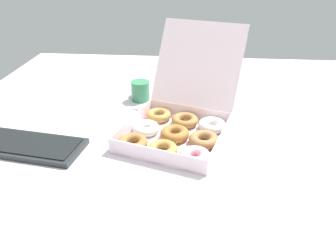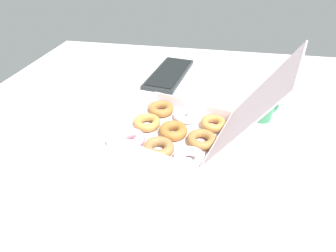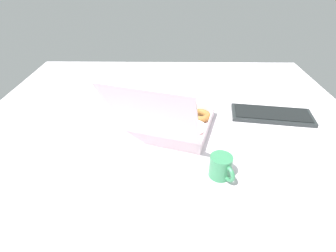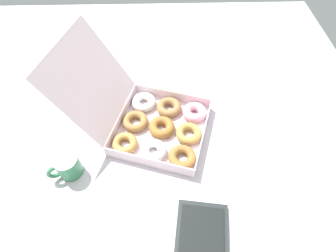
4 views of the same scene
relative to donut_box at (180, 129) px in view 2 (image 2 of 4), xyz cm
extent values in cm
cube|color=silver|center=(1.01, 1.42, -4.77)|extent=(180.00, 180.00, 2.00)
cube|color=white|center=(-1.04, -2.31, -3.57)|extent=(39.96, 39.96, 0.40)
cube|color=white|center=(-16.14, 2.33, -0.88)|extent=(9.77, 30.69, 4.98)
cube|color=white|center=(14.05, -6.94, -0.88)|extent=(9.77, 30.69, 4.98)
cube|color=white|center=(-5.68, -17.40, -0.88)|extent=(29.92, 9.53, 4.98)
cube|color=white|center=(3.59, 12.79, -0.88)|extent=(29.92, 9.53, 4.98)
cube|color=white|center=(6.02, 20.70, 15.41)|extent=(35.42, 25.17, 27.79)
torus|color=olive|center=(-14.03, -9.29, -1.77)|extent=(12.75, 12.75, 3.04)
torus|color=#A9803E|center=(-4.14, -12.32, -1.77)|extent=(13.46, 13.46, 2.92)
torus|color=#E7A1B0|center=(5.94, -15.35, -1.77)|extent=(11.49, 11.49, 3.44)
torus|color=white|center=(-11.13, 0.60, -1.77)|extent=(12.71, 12.71, 3.17)
torus|color=#95612A|center=(-1.00, -2.41, -1.77)|extent=(13.96, 13.96, 3.40)
torus|color=olive|center=(8.71, -5.41, -1.77)|extent=(13.34, 13.34, 3.17)
torus|color=#AA793B|center=(-7.88, 10.87, -1.77)|extent=(13.11, 13.11, 2.89)
torus|color=olive|center=(2.04, 7.58, -1.77)|extent=(12.70, 12.70, 2.94)
torus|color=silver|center=(11.72, 4.62, -1.77)|extent=(12.14, 12.14, 3.18)
cube|color=#222728|center=(-48.50, -12.20, -2.87)|extent=(39.14, 20.33, 1.80)
cube|color=black|center=(-48.50, -12.20, -1.77)|extent=(35.83, 17.50, 0.40)
cylinder|color=#347B50|center=(-17.44, 28.38, 0.36)|extent=(7.77, 7.77, 8.25)
torus|color=#347B50|center=(-19.48, 32.02, 0.36)|extent=(4.16, 5.94, 6.02)
cylinder|color=black|center=(-17.44, 28.38, 3.00)|extent=(6.84, 6.84, 0.50)
camera|label=1|loc=(4.80, -97.33, 53.75)|focal=35.00mm
camera|label=2|loc=(69.78, 8.78, 51.81)|focal=28.00mm
camera|label=3|loc=(-0.40, 96.38, 60.80)|focal=28.00mm
camera|label=4|loc=(-58.99, -3.18, 77.18)|focal=28.00mm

